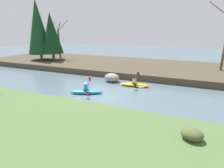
# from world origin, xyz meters

# --- Properties ---
(ground_plane) EXTENTS (90.00, 90.00, 0.00)m
(ground_plane) POSITION_xyz_m (0.00, 0.00, 0.00)
(ground_plane) COLOR #4C606B
(riverbank_near) EXTENTS (44.00, 7.22, 0.90)m
(riverbank_near) POSITION_xyz_m (0.00, -6.92, 0.45)
(riverbank_near) COLOR #4C6638
(riverbank_near) RESTS_ON ground
(riverbank_far) EXTENTS (44.00, 10.76, 0.69)m
(riverbank_far) POSITION_xyz_m (0.00, 10.49, 0.34)
(riverbank_far) COLOR #473D2D
(riverbank_far) RESTS_ON ground
(conifer_tree_far_left) EXTENTS (3.36, 3.36, 8.57)m
(conifer_tree_far_left) POSITION_xyz_m (-14.19, 8.65, 5.43)
(conifer_tree_far_left) COLOR #7A664C
(conifer_tree_far_left) RESTS_ON riverbank_far
(conifer_tree_left) EXTENTS (3.12, 3.12, 6.74)m
(conifer_tree_left) POSITION_xyz_m (-12.26, 9.08, 4.57)
(conifer_tree_left) COLOR brown
(conifer_tree_left) RESTS_ON riverbank_far
(bare_tree_upstream) EXTENTS (3.23, 3.19, 5.83)m
(bare_tree_upstream) POSITION_xyz_m (-12.46, 11.00, 3.43)
(bare_tree_upstream) COLOR brown
(bare_tree_upstream) RESTS_ON riverbank_far
(shrub_clump_second) EXTENTS (0.87, 0.72, 0.47)m
(shrub_clump_second) POSITION_xyz_m (6.49, -5.13, 1.13)
(shrub_clump_second) COLOR #4C562D
(shrub_clump_second) RESTS_ON riverbank_near
(kayaker_lead) EXTENTS (2.79, 2.07, 1.20)m
(kayaker_lead) POSITION_xyz_m (2.01, 3.28, 0.20)
(kayaker_lead) COLOR yellow
(kayaker_lead) RESTS_ON ground
(kayaker_middle) EXTENTS (2.73, 1.98, 1.20)m
(kayaker_middle) POSITION_xyz_m (-1.29, -0.10, 0.22)
(kayaker_middle) COLOR #1993D6
(kayaker_middle) RESTS_ON ground
(boulder_midstream) EXTENTS (1.52, 1.19, 0.86)m
(boulder_midstream) POSITION_xyz_m (-0.69, 3.95, 0.43)
(boulder_midstream) COLOR gray
(boulder_midstream) RESTS_ON ground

